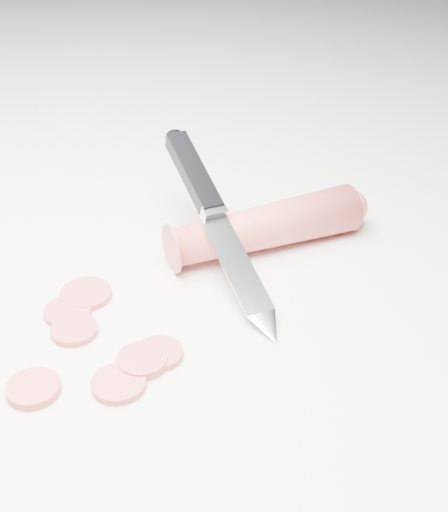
% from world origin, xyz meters
% --- Properties ---
extents(ground, '(2.40, 2.40, 0.00)m').
position_xyz_m(ground, '(0.00, 0.00, 0.00)').
color(ground, white).
rests_on(ground, ground).
extents(carrot, '(0.15, 0.15, 0.04)m').
position_xyz_m(carrot, '(0.09, 0.10, 0.02)').
color(carrot, '#CD433F').
rests_on(carrot, ground).
extents(carrot_slice_0, '(0.04, 0.04, 0.01)m').
position_xyz_m(carrot_slice_0, '(-0.01, -0.06, 0.00)').
color(carrot_slice_0, '#CD4848').
rests_on(carrot_slice_0, ground).
extents(carrot_slice_1, '(0.04, 0.04, 0.01)m').
position_xyz_m(carrot_slice_1, '(-0.03, -0.04, 0.00)').
color(carrot_slice_1, '#CD4848').
rests_on(carrot_slice_1, ground).
extents(carrot_slice_2, '(0.04, 0.04, 0.01)m').
position_xyz_m(carrot_slice_2, '(0.05, -0.07, 0.00)').
color(carrot_slice_2, '#CD4848').
rests_on(carrot_slice_2, ground).
extents(carrot_slice_3, '(0.04, 0.04, 0.01)m').
position_xyz_m(carrot_slice_3, '(0.06, -0.06, 0.00)').
color(carrot_slice_3, '#CD4848').
rests_on(carrot_slice_3, ground).
extents(carrot_slice_4, '(0.04, 0.04, 0.01)m').
position_xyz_m(carrot_slice_4, '(0.05, -0.10, 0.00)').
color(carrot_slice_4, '#CD4848').
rests_on(carrot_slice_4, ground).
extents(carrot_slice_5, '(0.04, 0.04, 0.01)m').
position_xyz_m(carrot_slice_5, '(-0.03, -0.02, 0.00)').
color(carrot_slice_5, '#CD4848').
rests_on(carrot_slice_5, ground).
extents(carrot_slice_6, '(0.04, 0.04, 0.01)m').
position_xyz_m(carrot_slice_6, '(-0.01, -0.12, 0.00)').
color(carrot_slice_6, '#CD4848').
rests_on(carrot_slice_6, ground).
extents(kitchen_knife, '(0.17, 0.18, 0.09)m').
position_xyz_m(kitchen_knife, '(0.06, 0.06, 0.04)').
color(kitchen_knife, silver).
rests_on(kitchen_knife, ground).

